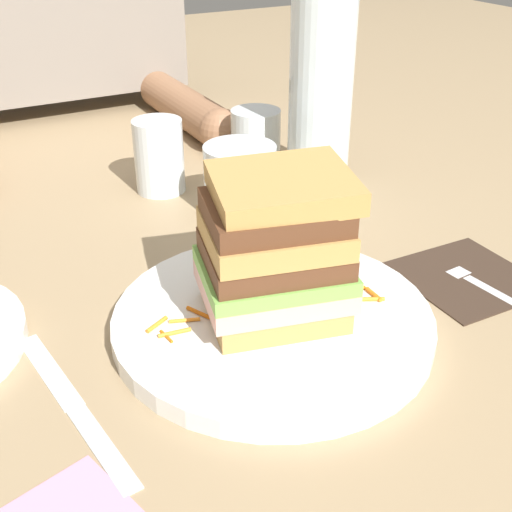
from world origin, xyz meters
The scene contains 20 objects.
ground_plane centered at (0.00, 0.00, 0.00)m, with size 3.00×3.00×0.00m, color #9E8460.
main_plate centered at (-0.01, 0.01, 0.01)m, with size 0.27×0.27×0.02m, color white.
sandwich centered at (-0.01, 0.01, 0.08)m, with size 0.14×0.12×0.13m.
carrot_shred_0 centered at (-0.08, 0.03, 0.02)m, with size 0.00×0.00×0.03m, color orange.
carrot_shred_1 centered at (-0.10, 0.02, 0.02)m, with size 0.00×0.00×0.02m, color orange.
carrot_shred_2 centered at (-0.06, 0.03, 0.02)m, with size 0.00×0.00×0.03m, color orange.
carrot_shred_3 centered at (-0.10, 0.03, 0.02)m, with size 0.00×0.00×0.02m, color orange.
carrot_shred_4 centered at (-0.09, 0.02, 0.02)m, with size 0.00×0.00×0.03m, color orange.
carrot_shred_5 centered at (0.07, -0.02, 0.02)m, with size 0.00×0.00×0.03m, color orange.
carrot_shred_6 centered at (0.07, 0.00, 0.02)m, with size 0.00×0.00×0.03m, color orange.
carrot_shred_7 centered at (0.08, -0.01, 0.02)m, with size 0.00×0.00×0.02m, color orange.
carrot_shred_8 centered at (0.05, 0.01, 0.02)m, with size 0.00×0.00×0.03m, color orange.
carrot_shred_9 centered at (0.07, 0.01, 0.02)m, with size 0.00×0.00×0.02m, color orange.
napkin_dark centered at (0.20, -0.01, 0.00)m, with size 0.12×0.12×0.00m, color #38281E.
fork centered at (0.20, -0.03, 0.00)m, with size 0.03×0.17×0.00m.
knife centered at (-0.18, -0.01, 0.00)m, with size 0.04×0.20×0.00m.
juice_glass centered at (0.07, 0.23, 0.04)m, with size 0.08×0.08×0.08m.
water_bottle centered at (0.20, 0.26, 0.14)m, with size 0.08×0.08×0.32m.
empty_tumbler_0 centered at (0.16, 0.36, 0.04)m, with size 0.07×0.07×0.07m, color silver.
empty_tumbler_1 centered at (0.02, 0.33, 0.04)m, with size 0.06×0.06×0.09m, color silver.
Camera 1 is at (-0.24, -0.39, 0.33)m, focal length 46.40 mm.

